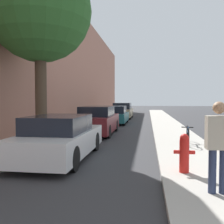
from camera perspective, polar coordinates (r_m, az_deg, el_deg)
The scene contains 12 objects.
ground_plane at distance 15.84m, azimuth 2.32°, elevation -3.61°, with size 120.00×120.00×0.00m, color #333335.
sidewalk_left at distance 16.38m, azimuth -7.84°, elevation -3.21°, with size 2.00×52.00×0.12m.
sidewalk_right at distance 15.81m, azimuth 12.85°, elevation -3.47°, with size 2.00×52.00×0.12m.
building_facade_left at distance 16.95m, azimuth -12.44°, elevation 12.22°, with size 0.70×52.00×9.12m.
parked_car_white at distance 7.63m, azimuth -11.67°, elevation -5.83°, with size 1.72×4.16×1.30m.
parked_car_maroon at distance 12.89m, azimuth -3.26°, elevation -2.02°, with size 1.69×4.39×1.43m.
parked_car_teal at distance 18.42m, azimuth 0.44°, elevation -0.73°, with size 1.92×4.07×1.32m.
parked_car_champagne at distance 23.97m, azimuth 2.43°, elevation 0.23°, with size 1.77×4.65×1.48m.
street_tree_near at distance 10.24m, azimuth -16.15°, elevation 21.29°, with size 3.81×3.81×6.85m.
fire_hydrant at distance 5.92m, azimuth 16.18°, elevation -8.87°, with size 0.47×0.21×0.88m.
pedestrian at distance 4.74m, azimuth 23.11°, elevation -6.29°, with size 0.43×0.23×1.61m.
bicycle at distance 9.76m, azimuth 16.92°, elevation -5.03°, with size 0.44×1.57×0.64m.
Camera 1 is at (1.59, 0.34, 1.75)m, focal length 40.04 mm.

